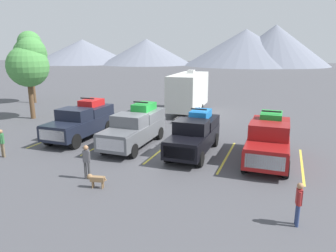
{
  "coord_description": "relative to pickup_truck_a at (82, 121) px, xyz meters",
  "views": [
    {
      "loc": [
        6.63,
        -16.91,
        5.97
      ],
      "look_at": [
        0.0,
        0.99,
        1.2
      ],
      "focal_mm": 33.84,
      "sensor_mm": 36.0,
      "label": 1
    }
  ],
  "objects": [
    {
      "name": "mountain_ridge",
      "position": [
        5.52,
        90.68,
        4.41
      ],
      "size": [
        159.23,
        46.57,
        13.06
      ],
      "color": "slate",
      "rests_on": "ground"
    },
    {
      "name": "tree_a",
      "position": [
        -7.55,
        3.73,
        3.49
      ],
      "size": [
        3.4,
        3.4,
        6.8
      ],
      "color": "brown",
      "rests_on": "ground"
    },
    {
      "name": "lot_stripe_c",
      "position": [
        5.92,
        -0.38,
        -1.2
      ],
      "size": [
        0.12,
        5.5,
        0.01
      ],
      "primitive_type": "cube",
      "color": "gold",
      "rests_on": "ground"
    },
    {
      "name": "person_b",
      "position": [
        -1.88,
        -4.78,
        -0.29
      ],
      "size": [
        0.34,
        0.23,
        1.58
      ],
      "color": "#726047",
      "rests_on": "ground"
    },
    {
      "name": "lot_stripe_b",
      "position": [
        2.02,
        -0.38,
        -1.2
      ],
      "size": [
        0.12,
        5.5,
        0.01
      ],
      "primitive_type": "cube",
      "color": "gold",
      "rests_on": "ground"
    },
    {
      "name": "pickup_truck_b",
      "position": [
        4.05,
        -0.13,
        -0.03
      ],
      "size": [
        2.12,
        5.79,
        2.61
      ],
      "color": "#595B60",
      "rests_on": "ground"
    },
    {
      "name": "person_a",
      "position": [
        4.27,
        -5.71,
        -0.26
      ],
      "size": [
        0.35,
        0.25,
        1.64
      ],
      "color": "#3F3F42",
      "rests_on": "ground"
    },
    {
      "name": "dog",
      "position": [
        5.16,
        -6.41,
        -0.79
      ],
      "size": [
        0.88,
        0.37,
        0.63
      ],
      "color": "olive",
      "rests_on": "ground"
    },
    {
      "name": "lot_stripe_a",
      "position": [
        -1.88,
        -0.38,
        -1.2
      ],
      "size": [
        0.12,
        5.5,
        0.01
      ],
      "primitive_type": "cube",
      "color": "gold",
      "rests_on": "ground"
    },
    {
      "name": "lot_stripe_d",
      "position": [
        9.82,
        -0.38,
        -1.2
      ],
      "size": [
        0.12,
        5.5,
        0.01
      ],
      "primitive_type": "cube",
      "color": "gold",
      "rests_on": "ground"
    },
    {
      "name": "pickup_truck_d",
      "position": [
        11.97,
        -0.24,
        -0.01
      ],
      "size": [
        2.2,
        5.51,
        2.6
      ],
      "color": "maroon",
      "rests_on": "ground"
    },
    {
      "name": "lot_stripe_e",
      "position": [
        13.72,
        -0.38,
        -1.2
      ],
      "size": [
        0.12,
        5.5,
        0.01
      ],
      "primitive_type": "cube",
      "color": "gold",
      "rests_on": "ground"
    },
    {
      "name": "camper_trailer_a",
      "position": [
        4.25,
        10.49,
        0.85
      ],
      "size": [
        2.74,
        7.95,
        3.9
      ],
      "color": "silver",
      "rests_on": "ground"
    },
    {
      "name": "pickup_truck_a",
      "position": [
        0.0,
        0.0,
        0.0
      ],
      "size": [
        2.22,
        5.52,
        2.62
      ],
      "color": "black",
      "rests_on": "ground"
    },
    {
      "name": "pickup_truck_c",
      "position": [
        7.9,
        -0.3,
        -0.08
      ],
      "size": [
        2.04,
        5.43,
        2.46
      ],
      "color": "black",
      "rests_on": "ground"
    },
    {
      "name": "ground_plane",
      "position": [
        5.92,
        -0.37,
        -1.21
      ],
      "size": [
        240.0,
        240.0,
        0.0
      ],
      "primitive_type": "plane",
      "color": "#47474C"
    },
    {
      "name": "tree_b",
      "position": [
        -13.21,
        9.99,
        4.28
      ],
      "size": [
        3.48,
        3.48,
        7.63
      ],
      "color": "brown",
      "rests_on": "ground"
    },
    {
      "name": "person_c",
      "position": [
        13.31,
        -6.6,
        -0.3
      ],
      "size": [
        0.22,
        0.35,
        1.58
      ],
      "color": "navy",
      "rests_on": "ground"
    }
  ]
}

